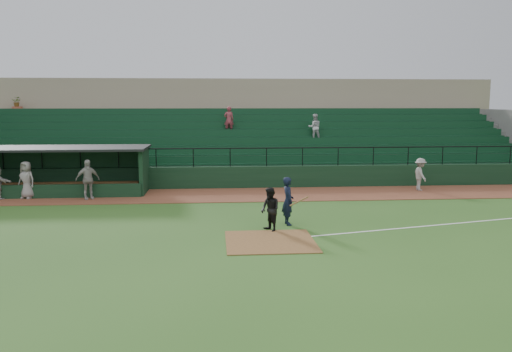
{
  "coord_description": "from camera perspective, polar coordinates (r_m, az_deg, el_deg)",
  "views": [
    {
      "loc": [
        -1.84,
        -17.88,
        4.67
      ],
      "look_at": [
        0.0,
        5.0,
        1.4
      ],
      "focal_mm": 36.26,
      "sensor_mm": 36.0,
      "label": 1
    }
  ],
  "objects": [
    {
      "name": "runner",
      "position": [
        28.81,
        17.67,
        0.18
      ],
      "size": [
        0.67,
        1.13,
        1.72
      ],
      "primitive_type": "imported",
      "rotation": [
        0.0,
        0.0,
        1.6
      ],
      "color": "gray",
      "rests_on": "warning_track"
    },
    {
      "name": "umpire",
      "position": [
        18.84,
        1.57,
        -3.72
      ],
      "size": [
        0.89,
        0.97,
        1.61
      ],
      "primitive_type": "imported",
      "rotation": [
        0.0,
        0.0,
        -1.12
      ],
      "color": "black",
      "rests_on": "ground"
    },
    {
      "name": "foul_line",
      "position": [
        21.97,
        22.22,
        -4.76
      ],
      "size": [
        17.49,
        4.44,
        0.01
      ],
      "primitive_type": "cube",
      "rotation": [
        0.0,
        0.0,
        0.24
      ],
      "color": "white",
      "rests_on": "ground"
    },
    {
      "name": "batter_at_plate",
      "position": [
        19.88,
        3.55,
        -2.76
      ],
      "size": [
        1.06,
        0.73,
        1.85
      ],
      "color": "black",
      "rests_on": "ground"
    },
    {
      "name": "dugout_player_b",
      "position": [
        27.49,
        -23.99,
        -0.39
      ],
      "size": [
        1.04,
        0.86,
        1.82
      ],
      "primitive_type": "imported",
      "rotation": [
        0.0,
        0.0,
        -0.36
      ],
      "color": "gray",
      "rests_on": "warning_track"
    },
    {
      "name": "dugout",
      "position": [
        28.75,
        -20.53,
        0.92
      ],
      "size": [
        8.9,
        3.2,
        2.42
      ],
      "color": "black",
      "rests_on": "ground"
    },
    {
      "name": "ground",
      "position": [
        18.57,
        1.25,
        -6.45
      ],
      "size": [
        90.0,
        90.0,
        0.0
      ],
      "primitive_type": "plane",
      "color": "#2B531B",
      "rests_on": "ground"
    },
    {
      "name": "home_plate_dirt",
      "position": [
        17.61,
        1.58,
        -7.22
      ],
      "size": [
        3.0,
        3.0,
        0.03
      ],
      "primitive_type": "cube",
      "color": "brown",
      "rests_on": "ground"
    },
    {
      "name": "warning_track",
      "position": [
        26.36,
        -0.52,
        -2.07
      ],
      "size": [
        40.0,
        4.0,
        0.03
      ],
      "primitive_type": "cube",
      "color": "brown",
      "rests_on": "ground"
    },
    {
      "name": "stadium_structure",
      "position": [
        34.47,
        -1.54,
        4.16
      ],
      "size": [
        38.0,
        13.08,
        6.4
      ],
      "color": "black",
      "rests_on": "ground"
    },
    {
      "name": "dugout_player_a",
      "position": [
        26.22,
        -18.09,
        -0.36
      ],
      "size": [
        1.22,
        0.93,
        1.93
      ],
      "primitive_type": "imported",
      "rotation": [
        0.0,
        0.0,
        0.47
      ],
      "color": "#A6A19C",
      "rests_on": "warning_track"
    }
  ]
}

